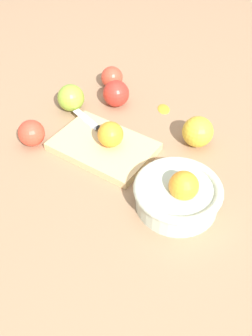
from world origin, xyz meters
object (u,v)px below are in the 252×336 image
object	(u,v)px
orange_on_board	(110,134)
knife	(96,126)
cutting_board	(103,147)
apple_mid_right	(71,98)
apple_back_right	(31,133)
apple_front_right_2	(112,77)
bowl	(178,194)
apple_front_right	(116,94)
apple_front_left	(198,132)

from	to	relation	value
orange_on_board	knife	bearing A→B (deg)	-18.93
cutting_board	orange_on_board	world-z (taller)	orange_on_board
apple_mid_right	apple_back_right	world-z (taller)	apple_mid_right
apple_mid_right	apple_front_right_2	distance (m)	0.17
orange_on_board	apple_mid_right	world-z (taller)	orange_on_board
bowl	cutting_board	size ratio (longest dim) A/B	0.77
orange_on_board	apple_front_right_2	size ratio (longest dim) A/B	0.97
knife	apple_front_right_2	world-z (taller)	apple_front_right_2
apple_front_right	knife	bearing A→B (deg)	108.58
apple_front_left	apple_mid_right	bearing A→B (deg)	15.11
knife	cutting_board	bearing A→B (deg)	148.49
cutting_board	apple_back_right	bearing A→B (deg)	31.91
apple_back_right	apple_front_right_2	distance (m)	0.34
knife	apple_back_right	bearing A→B (deg)	53.38
apple_back_right	apple_front_right	world-z (taller)	apple_front_right
apple_mid_right	apple_back_right	bearing A→B (deg)	100.16
bowl	apple_back_right	size ratio (longest dim) A/B	2.83
bowl	apple_front_right	world-z (taller)	bowl
cutting_board	orange_on_board	xyz separation A→B (m)	(-0.02, -0.01, 0.04)
apple_back_right	bowl	bearing A→B (deg)	-171.13
apple_front_left	knife	bearing A→B (deg)	30.64
knife	apple_front_right_2	bearing A→B (deg)	-59.66
apple_mid_right	apple_front_left	distance (m)	0.38
orange_on_board	apple_front_right	bearing A→B (deg)	-53.22
apple_front_left	apple_front_right_2	size ratio (longest dim) A/B	1.20
apple_back_right	apple_front_left	bearing A→B (deg)	-140.64
cutting_board	orange_on_board	bearing A→B (deg)	-150.82
apple_front_right	orange_on_board	bearing A→B (deg)	126.78
apple_mid_right	apple_back_right	distance (m)	0.18
orange_on_board	bowl	bearing A→B (deg)	169.23
apple_front_left	apple_front_right	bearing A→B (deg)	-0.22
bowl	apple_front_right	size ratio (longest dim) A/B	2.55
cutting_board	apple_mid_right	xyz separation A→B (m)	(0.19, -0.08, 0.03)
apple_back_right	apple_mid_right	bearing A→B (deg)	-79.84
apple_back_right	apple_front_right	xyz separation A→B (m)	(-0.06, -0.28, 0.00)
knife	apple_front_left	size ratio (longest dim) A/B	1.89
knife	apple_front_right_2	xyz separation A→B (m)	(0.12, -0.21, 0.01)
knife	apple_front_right_2	size ratio (longest dim) A/B	2.26
knife	apple_back_right	size ratio (longest dim) A/B	2.20
cutting_board	bowl	bearing A→B (deg)	172.14
bowl	apple_front_right_2	distance (m)	0.52
apple_mid_right	apple_front_left	size ratio (longest dim) A/B	0.96
orange_on_board	apple_back_right	bearing A→B (deg)	31.65
bowl	orange_on_board	distance (m)	0.24
knife	apple_front_left	world-z (taller)	apple_front_left
apple_front_left	apple_front_right_2	distance (m)	0.36
apple_front_right_2	apple_front_right	bearing A→B (deg)	138.16
bowl	apple_front_right_2	size ratio (longest dim) A/B	2.91
cutting_board	orange_on_board	size ratio (longest dim) A/B	3.86
cutting_board	apple_mid_right	world-z (taller)	apple_mid_right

